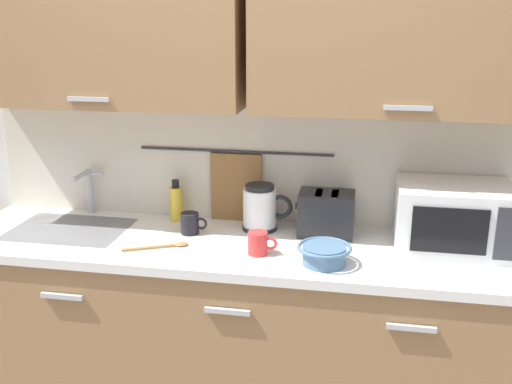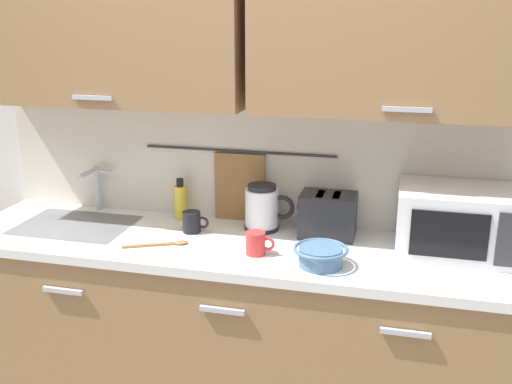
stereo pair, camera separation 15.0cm
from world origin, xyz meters
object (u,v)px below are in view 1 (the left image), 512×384
mixing_bowl (324,253)px  toaster (326,213)px  wooden_spoon (164,246)px  mug_by_kettle (258,243)px  electric_kettle (261,208)px  mug_near_sink (190,223)px  dish_soap_bottle (176,203)px  microwave (453,217)px

mixing_bowl → toaster: (-0.02, 0.33, 0.05)m
toaster → wooden_spoon: bearing=-156.6°
wooden_spoon → mug_by_kettle: bearing=0.4°
electric_kettle → mug_near_sink: bearing=-159.2°
dish_soap_bottle → toaster: bearing=-4.5°
dish_soap_bottle → toaster: size_ratio=0.77×
electric_kettle → wooden_spoon: 0.47m
mixing_bowl → mug_by_kettle: mug_by_kettle is taller
microwave → toaster: size_ratio=1.80×
toaster → wooden_spoon: 0.72m
electric_kettle → mug_by_kettle: electric_kettle is taller
mug_near_sink → mixing_bowl: mug_near_sink is taller
dish_soap_bottle → microwave: bearing=-5.5°
electric_kettle → mug_near_sink: size_ratio=1.89×
microwave → electric_kettle: bearing=175.0°
toaster → mug_by_kettle: bearing=-132.1°
mixing_bowl → electric_kettle: bearing=132.6°
mug_near_sink → mug_by_kettle: (0.34, -0.18, 0.00)m
mug_by_kettle → mug_near_sink: bearing=152.4°
dish_soap_bottle → wooden_spoon: dish_soap_bottle is taller
toaster → mug_near_sink: bearing=-170.0°
mug_near_sink → wooden_spoon: bearing=-109.9°
microwave → mixing_bowl: microwave is taller
microwave → mug_by_kettle: (-0.77, -0.22, -0.09)m
dish_soap_bottle → wooden_spoon: (0.05, -0.34, -0.08)m
electric_kettle → mug_near_sink: 0.32m
microwave → mixing_bowl: 0.58m
microwave → mug_by_kettle: 0.81m
mixing_bowl → dish_soap_bottle: bearing=151.9°
toaster → wooden_spoon: toaster is taller
dish_soap_bottle → mug_by_kettle: dish_soap_bottle is taller
dish_soap_bottle → mixing_bowl: (0.72, -0.38, -0.04)m
mug_near_sink → mug_by_kettle: same height
toaster → mug_by_kettle: 0.38m
mug_near_sink → toaster: bearing=10.0°
wooden_spoon → mixing_bowl: bearing=-4.0°
mug_near_sink → toaster: (0.59, 0.10, 0.05)m
mug_near_sink → mixing_bowl: size_ratio=0.56×
wooden_spoon → dish_soap_bottle: bearing=98.4°
electric_kettle → toaster: electric_kettle is taller
dish_soap_bottle → electric_kettle: bearing=-6.5°
microwave → wooden_spoon: size_ratio=1.76×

